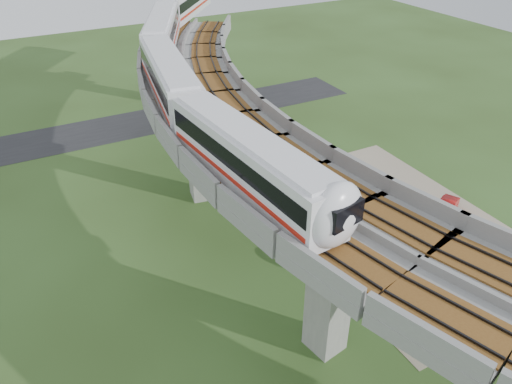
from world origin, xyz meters
TOP-DOWN VIEW (x-y plane):
  - ground at (0.00, 0.00)m, footprint 160.00×160.00m
  - dirt_lot at (14.00, -2.00)m, footprint 18.00×26.00m
  - asphalt_road at (0.00, 30.00)m, footprint 60.00×8.00m
  - viaduct at (3.84, 0.00)m, footprint 19.58×73.98m
  - metro_train at (2.62, 16.30)m, footprint 20.76×58.93m
  - fence at (9.75, 0.00)m, footprint 3.87×38.73m
  - tree_0 at (11.76, 22.97)m, footprint 2.40×2.40m
  - tree_1 at (9.20, 14.97)m, footprint 2.40×2.40m
  - tree_2 at (5.91, 4.43)m, footprint 2.11×2.11m
  - tree_3 at (7.52, -6.61)m, footprint 2.78×2.78m
  - tree_4 at (9.23, -15.67)m, footprint 1.85×1.85m
  - car_white at (11.44, -3.50)m, footprint 2.15×3.78m
  - car_red at (19.52, -2.98)m, footprint 4.18×3.09m
  - car_dark at (16.32, 5.06)m, footprint 3.94×2.41m

SIDE VIEW (x-z plane):
  - ground at x=0.00m, z-range 0.00..0.00m
  - asphalt_road at x=0.00m, z-range 0.00..0.03m
  - dirt_lot at x=14.00m, z-range 0.00..0.04m
  - car_dark at x=16.32m, z-range 0.04..1.11m
  - car_white at x=11.44m, z-range 0.04..1.25m
  - car_red at x=19.52m, z-range 0.04..1.36m
  - fence at x=9.75m, z-range 0.00..1.50m
  - tree_4 at x=9.23m, z-range 0.53..3.19m
  - tree_2 at x=5.91m, z-range 0.58..3.56m
  - tree_3 at x=7.52m, z-range 0.57..4.07m
  - tree_1 at x=9.20m, z-range 0.69..4.13m
  - tree_0 at x=11.76m, z-range 0.73..4.24m
  - viaduct at x=3.84m, z-range 3.35..14.75m
  - metro_train at x=2.62m, z-range 10.49..14.13m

